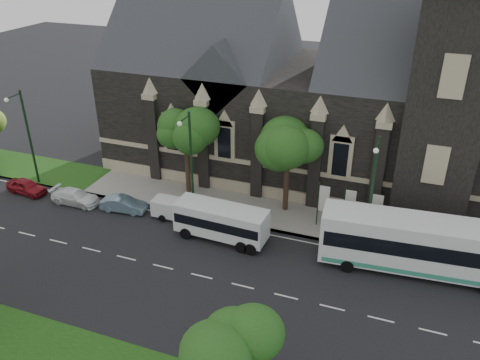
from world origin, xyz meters
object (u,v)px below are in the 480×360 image
at_px(tree_walk_left, 189,133).
at_px(street_lamp_near, 372,189).
at_px(tree_park_east, 239,349).
at_px(tour_coach, 424,245).
at_px(car_far_red, 26,186).
at_px(sedan, 124,204).
at_px(banner_flag_center, 348,205).
at_px(shuttle_bus, 221,220).
at_px(box_trailer, 166,207).
at_px(banner_flag_right, 374,210).
at_px(car_far_white, 75,197).
at_px(street_lamp_mid, 190,159).
at_px(banner_flag_left, 322,201).
at_px(street_lamp_far, 27,133).
at_px(tree_walk_right, 291,147).

xyz_separation_m(tree_walk_left, street_lamp_near, (15.80, -3.61, -0.62)).
bearing_deg(tree_park_east, tour_coach, 62.72).
bearing_deg(tree_walk_left, street_lamp_near, -12.87).
bearing_deg(street_lamp_near, car_far_red, -176.72).
bearing_deg(sedan, car_far_red, 85.45).
height_order(banner_flag_center, shuttle_bus, banner_flag_center).
bearing_deg(box_trailer, street_lamp_near, 3.69).
bearing_deg(sedan, banner_flag_right, -87.01).
bearing_deg(tour_coach, car_far_white, 176.24).
height_order(street_lamp_mid, car_far_white, street_lamp_mid).
relative_size(street_lamp_near, box_trailer, 2.94).
height_order(box_trailer, car_far_red, box_trailer).
height_order(banner_flag_center, car_far_white, banner_flag_center).
bearing_deg(banner_flag_left, tour_coach, -22.76).
xyz_separation_m(street_lamp_mid, sedan, (-5.73, -1.39, -4.47)).
distance_m(tree_walk_left, street_lamp_mid, 4.08).
distance_m(banner_flag_right, sedan, 20.36).
bearing_deg(sedan, street_lamp_far, 75.96).
bearing_deg(tree_walk_left, car_far_white, -148.05).
distance_m(banner_flag_center, sedan, 18.40).
xyz_separation_m(street_lamp_near, banner_flag_right, (0.29, 1.91, -2.73)).
bearing_deg(banner_flag_right, tree_walk_right, 166.40).
bearing_deg(sedan, banner_flag_left, -84.74).
xyz_separation_m(tree_park_east, tree_walk_left, (-11.97, 20.03, 1.12)).
bearing_deg(car_far_white, car_far_red, 89.33).
distance_m(street_lamp_mid, street_lamp_far, 16.00).
xyz_separation_m(tree_park_east, banner_flag_right, (4.11, 18.32, -2.24)).
bearing_deg(car_far_red, car_far_white, -85.20).
bearing_deg(tour_coach, street_lamp_mid, 171.21).
bearing_deg(banner_flag_center, tree_park_east, -96.57).
bearing_deg(tour_coach, tree_park_east, -121.89).
relative_size(tree_walk_left, box_trailer, 2.50).
bearing_deg(tour_coach, box_trailer, 174.35).
bearing_deg(banner_flag_center, box_trailer, -168.62).
distance_m(tree_park_east, tree_walk_right, 20.29).
relative_size(tree_walk_left, street_lamp_far, 0.85).
bearing_deg(banner_flag_center, sedan, -169.64).
bearing_deg(tree_walk_left, sedan, -128.20).
bearing_deg(tree_park_east, sedan, 136.62).
bearing_deg(tour_coach, sedan, 175.57).
bearing_deg(box_trailer, tour_coach, -0.78).
distance_m(banner_flag_left, shuttle_bus, 8.00).
bearing_deg(banner_flag_right, banner_flag_center, 180.00).
height_order(tree_walk_right, street_lamp_near, street_lamp_near).
relative_size(banner_flag_center, car_far_red, 1.03).
bearing_deg(banner_flag_center, tour_coach, -29.56).
relative_size(tree_park_east, tree_walk_right, 0.81).
bearing_deg(banner_flag_left, street_lamp_far, -175.85).
relative_size(street_lamp_far, shuttle_bus, 1.24).
xyz_separation_m(street_lamp_far, sedan, (10.27, -1.39, -4.47)).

